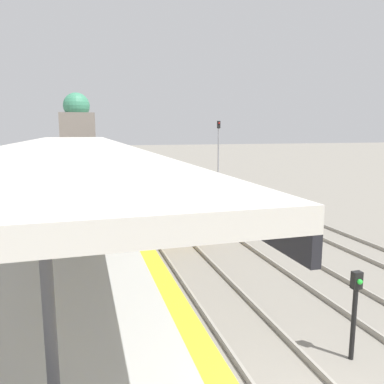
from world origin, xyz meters
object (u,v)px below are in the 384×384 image
(train_near, at_px, (127,168))
(person_on_platform, at_px, (113,193))
(signal_mast_far, at_px, (218,144))
(signal_post_near, at_px, (355,306))

(train_near, bearing_deg, person_on_platform, -99.05)
(train_near, relative_size, signal_mast_far, 5.65)
(signal_post_near, relative_size, signal_mast_far, 0.34)
(person_on_platform, bearing_deg, train_near, 80.95)
(train_near, xyz_separation_m, signal_post_near, (1.67, -25.15, -0.52))
(person_on_platform, bearing_deg, signal_post_near, -69.74)
(signal_mast_far, bearing_deg, signal_post_near, -104.79)
(signal_post_near, bearing_deg, signal_mast_far, 75.21)
(person_on_platform, relative_size, train_near, 0.05)
(signal_mast_far, bearing_deg, person_on_platform, -123.36)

